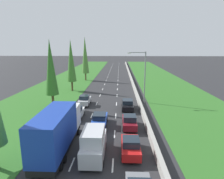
{
  "coord_description": "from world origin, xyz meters",
  "views": [
    {
      "loc": [
        2.27,
        0.36,
        9.82
      ],
      "look_at": [
        0.69,
        39.63,
        1.11
      ],
      "focal_mm": 31.12,
      "sensor_mm": 36.0,
      "label": 1
    }
  ],
  "objects_px": {
    "silver_hatchback_left_lane": "(85,100)",
    "black_sedan_right_lane": "(127,105)",
    "poplar_tree_second": "(51,68)",
    "street_light_mast": "(143,74)",
    "blue_box_truck_left_lane": "(58,129)",
    "red_hatchback_right_lane": "(131,146)",
    "blue_sedan_centre_lane": "(100,120)",
    "white_hatchback_left_lane": "(76,112)",
    "silver_van_centre_lane": "(94,144)",
    "poplar_tree_third": "(71,61)",
    "poplar_tree_fourth": "(85,55)",
    "maroon_hatchback_right_lane": "(129,122)"
  },
  "relations": [
    {
      "from": "maroon_hatchback_right_lane",
      "to": "black_sedan_right_lane",
      "type": "distance_m",
      "value": 7.24
    },
    {
      "from": "street_light_mast",
      "to": "silver_hatchback_left_lane",
      "type": "bearing_deg",
      "value": -169.93
    },
    {
      "from": "white_hatchback_left_lane",
      "to": "poplar_tree_third",
      "type": "height_order",
      "value": "poplar_tree_third"
    },
    {
      "from": "poplar_tree_fourth",
      "to": "white_hatchback_left_lane",
      "type": "bearing_deg",
      "value": -82.51
    },
    {
      "from": "blue_sedan_centre_lane",
      "to": "poplar_tree_second",
      "type": "distance_m",
      "value": 12.58
    },
    {
      "from": "silver_van_centre_lane",
      "to": "blue_box_truck_left_lane",
      "type": "bearing_deg",
      "value": 162.52
    },
    {
      "from": "blue_box_truck_left_lane",
      "to": "street_light_mast",
      "type": "relative_size",
      "value": 1.04
    },
    {
      "from": "black_sedan_right_lane",
      "to": "blue_sedan_centre_lane",
      "type": "xyz_separation_m",
      "value": [
        -3.77,
        -6.68,
        0.0
      ]
    },
    {
      "from": "blue_box_truck_left_lane",
      "to": "poplar_tree_third",
      "type": "bearing_deg",
      "value": 100.82
    },
    {
      "from": "blue_box_truck_left_lane",
      "to": "silver_hatchback_left_lane",
      "type": "xyz_separation_m",
      "value": [
        -0.16,
        15.08,
        -1.35
      ]
    },
    {
      "from": "blue_box_truck_left_lane",
      "to": "poplar_tree_third",
      "type": "distance_m",
      "value": 26.66
    },
    {
      "from": "blue_sedan_centre_lane",
      "to": "white_hatchback_left_lane",
      "type": "bearing_deg",
      "value": 143.96
    },
    {
      "from": "silver_hatchback_left_lane",
      "to": "black_sedan_right_lane",
      "type": "bearing_deg",
      "value": -17.3
    },
    {
      "from": "red_hatchback_right_lane",
      "to": "silver_van_centre_lane",
      "type": "xyz_separation_m",
      "value": [
        -3.32,
        -0.69,
        0.56
      ]
    },
    {
      "from": "white_hatchback_left_lane",
      "to": "poplar_tree_third",
      "type": "bearing_deg",
      "value": 105.52
    },
    {
      "from": "blue_sedan_centre_lane",
      "to": "poplar_tree_third",
      "type": "height_order",
      "value": "poplar_tree_third"
    },
    {
      "from": "white_hatchback_left_lane",
      "to": "black_sedan_right_lane",
      "type": "xyz_separation_m",
      "value": [
        7.26,
        4.13,
        -0.02
      ]
    },
    {
      "from": "red_hatchback_right_lane",
      "to": "street_light_mast",
      "type": "height_order",
      "value": "street_light_mast"
    },
    {
      "from": "silver_hatchback_left_lane",
      "to": "blue_sedan_centre_lane",
      "type": "height_order",
      "value": "silver_hatchback_left_lane"
    },
    {
      "from": "white_hatchback_left_lane",
      "to": "silver_van_centre_lane",
      "type": "bearing_deg",
      "value": -69.12
    },
    {
      "from": "blue_box_truck_left_lane",
      "to": "poplar_tree_second",
      "type": "bearing_deg",
      "value": 110.81
    },
    {
      "from": "silver_hatchback_left_lane",
      "to": "black_sedan_right_lane",
      "type": "relative_size",
      "value": 0.87
    },
    {
      "from": "poplar_tree_third",
      "to": "street_light_mast",
      "type": "xyz_separation_m",
      "value": [
        14.79,
        -8.94,
        -1.53
      ]
    },
    {
      "from": "maroon_hatchback_right_lane",
      "to": "silver_van_centre_lane",
      "type": "height_order",
      "value": "silver_van_centre_lane"
    },
    {
      "from": "poplar_tree_second",
      "to": "poplar_tree_third",
      "type": "distance_m",
      "value": 12.3
    },
    {
      "from": "silver_hatchback_left_lane",
      "to": "white_hatchback_left_lane",
      "type": "bearing_deg",
      "value": -90.22
    },
    {
      "from": "silver_van_centre_lane",
      "to": "poplar_tree_second",
      "type": "distance_m",
      "value": 17.77
    },
    {
      "from": "blue_box_truck_left_lane",
      "to": "red_hatchback_right_lane",
      "type": "relative_size",
      "value": 2.41
    },
    {
      "from": "red_hatchback_right_lane",
      "to": "white_hatchback_left_lane",
      "type": "relative_size",
      "value": 1.0
    },
    {
      "from": "poplar_tree_second",
      "to": "street_light_mast",
      "type": "relative_size",
      "value": 1.22
    },
    {
      "from": "black_sedan_right_lane",
      "to": "white_hatchback_left_lane",
      "type": "bearing_deg",
      "value": -150.35
    },
    {
      "from": "silver_hatchback_left_lane",
      "to": "maroon_hatchback_right_lane",
      "type": "bearing_deg",
      "value": -52.77
    },
    {
      "from": "red_hatchback_right_lane",
      "to": "poplar_tree_fourth",
      "type": "height_order",
      "value": "poplar_tree_fourth"
    },
    {
      "from": "silver_hatchback_left_lane",
      "to": "black_sedan_right_lane",
      "type": "distance_m",
      "value": 7.58
    },
    {
      "from": "blue_sedan_centre_lane",
      "to": "poplar_tree_third",
      "type": "distance_m",
      "value": 22.13
    },
    {
      "from": "red_hatchback_right_lane",
      "to": "silver_hatchback_left_lane",
      "type": "relative_size",
      "value": 1.0
    },
    {
      "from": "blue_box_truck_left_lane",
      "to": "poplar_tree_second",
      "type": "height_order",
      "value": "poplar_tree_second"
    },
    {
      "from": "poplar_tree_fourth",
      "to": "silver_van_centre_lane",
      "type": "bearing_deg",
      "value": -79.15
    },
    {
      "from": "blue_box_truck_left_lane",
      "to": "blue_sedan_centre_lane",
      "type": "distance_m",
      "value": 7.12
    },
    {
      "from": "silver_van_centre_lane",
      "to": "white_hatchback_left_lane",
      "type": "bearing_deg",
      "value": 110.88
    },
    {
      "from": "blue_box_truck_left_lane",
      "to": "maroon_hatchback_right_lane",
      "type": "xyz_separation_m",
      "value": [
        7.06,
        5.58,
        -1.35
      ]
    },
    {
      "from": "black_sedan_right_lane",
      "to": "blue_sedan_centre_lane",
      "type": "bearing_deg",
      "value": -119.41
    },
    {
      "from": "poplar_tree_third",
      "to": "poplar_tree_fourth",
      "type": "height_order",
      "value": "poplar_tree_fourth"
    },
    {
      "from": "red_hatchback_right_lane",
      "to": "maroon_hatchback_right_lane",
      "type": "distance_m",
      "value": 6.02
    },
    {
      "from": "white_hatchback_left_lane",
      "to": "maroon_hatchback_right_lane",
      "type": "distance_m",
      "value": 7.88
    },
    {
      "from": "silver_hatchback_left_lane",
      "to": "poplar_tree_second",
      "type": "bearing_deg",
      "value": -162.31
    },
    {
      "from": "white_hatchback_left_lane",
      "to": "blue_sedan_centre_lane",
      "type": "distance_m",
      "value": 4.33
    },
    {
      "from": "red_hatchback_right_lane",
      "to": "poplar_tree_second",
      "type": "height_order",
      "value": "poplar_tree_second"
    },
    {
      "from": "street_light_mast",
      "to": "poplar_tree_third",
      "type": "bearing_deg",
      "value": 148.85
    },
    {
      "from": "poplar_tree_fourth",
      "to": "silver_hatchback_left_lane",
      "type": "bearing_deg",
      "value": -80.54
    }
  ]
}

